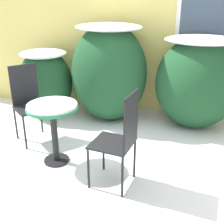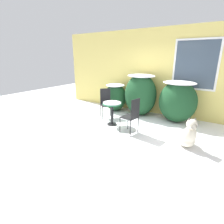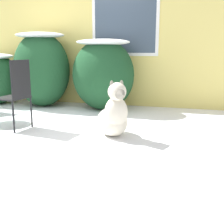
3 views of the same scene
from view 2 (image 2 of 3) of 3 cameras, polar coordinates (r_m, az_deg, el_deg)
name	(u,v)px [view 2 (image 2 of 3)]	position (r m, az deg, el deg)	size (l,w,h in m)	color
ground_plane	(125,132)	(5.06, 4.11, -6.37)	(16.00, 16.00, 0.00)	white
house_wall	(157,72)	(6.63, 14.53, 12.51)	(8.00, 0.10, 3.01)	#E5D16B
shrub_left	(115,96)	(6.87, 1.09, 5.12)	(0.85, 0.84, 1.06)	#194223
shrub_middle	(140,94)	(6.37, 9.25, 5.82)	(1.15, 0.98, 1.48)	#194223
shrub_right	(178,101)	(5.99, 20.63, 3.47)	(1.19, 0.97, 1.34)	#194223
patio_table	(112,107)	(5.36, 0.00, 1.72)	(0.57, 0.57, 0.72)	black
patio_chair_near_table	(106,102)	(6.08, -1.93, 3.23)	(0.56, 0.56, 1.01)	black
patio_chair_far_side	(132,115)	(4.77, 6.49, -0.96)	(0.46, 0.46, 1.01)	black
dog	(187,136)	(4.49, 23.34, -7.20)	(0.63, 0.70, 0.77)	beige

